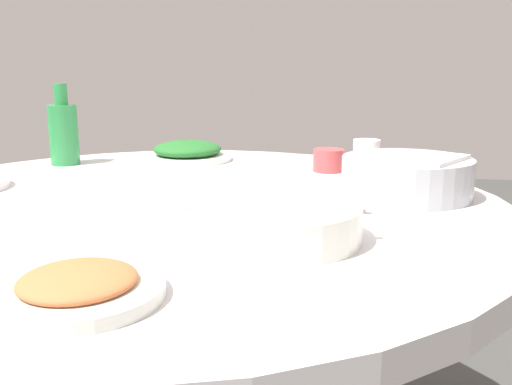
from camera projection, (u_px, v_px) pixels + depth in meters
round_dining_table at (173, 252)px, 1.15m from camera, size 1.34×1.34×0.72m
rice_bowl at (407, 176)px, 1.15m from camera, size 0.27×0.27×0.09m
soup_bowl at (277, 222)px, 0.87m from camera, size 0.26×0.29×0.06m
dish_tofu_braise at (78, 287)px, 0.65m from camera, size 0.20×0.20×0.04m
dish_greens at (188, 152)px, 1.58m from camera, size 0.25×0.25×0.06m
green_bottle at (63, 132)px, 1.51m from camera, size 0.08×0.08×0.22m
tea_cup_near at (328, 160)px, 1.42m from camera, size 0.08×0.08×0.06m
tea_cup_far at (366, 153)px, 1.49m from camera, size 0.07×0.07×0.07m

